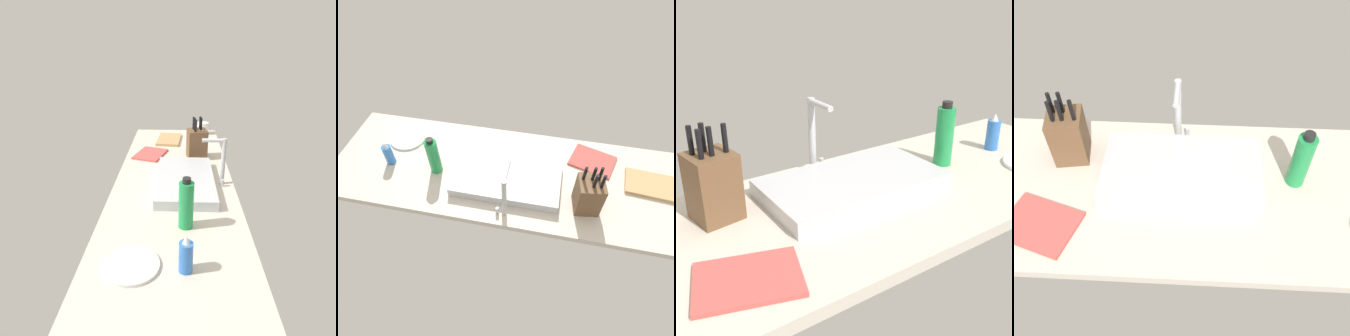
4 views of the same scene
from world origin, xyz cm
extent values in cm
cube|color=beige|center=(0.00, 0.00, 1.75)|extent=(198.64, 64.48, 3.50)
cube|color=#B7BABF|center=(2.39, 6.00, 6.04)|extent=(54.44, 30.16, 5.08)
cylinder|color=#B7BABF|center=(-0.10, 25.83, 16.26)|extent=(2.40, 2.40, 25.53)
cylinder|color=#B7BABF|center=(-0.10, 20.03, 28.03)|extent=(2.00, 11.61, 2.00)
cylinder|color=#B7BABF|center=(3.40, 25.83, 5.50)|extent=(1.60, 1.60, 4.00)
cube|color=brown|center=(-37.46, 13.93, 12.86)|extent=(13.17, 13.45, 18.72)
cylinder|color=black|center=(-40.03, 11.58, 26.07)|extent=(1.59, 1.59, 7.69)
cylinder|color=black|center=(-41.08, 15.76, 26.07)|extent=(1.59, 1.59, 7.69)
cylinder|color=black|center=(-37.19, 12.14, 26.07)|extent=(1.59, 1.59, 7.69)
cylinder|color=black|center=(-37.85, 16.20, 26.07)|extent=(1.59, 1.59, 7.69)
cylinder|color=black|center=(-33.26, 12.59, 26.07)|extent=(1.59, 1.59, 7.69)
cube|color=tan|center=(-71.38, -5.11, 4.40)|extent=(28.51, 18.66, 1.80)
cylinder|color=blue|center=(67.58, 5.27, 9.24)|extent=(4.93, 4.93, 11.48)
cone|color=silver|center=(67.58, 5.27, 16.38)|extent=(2.71, 2.71, 2.80)
cylinder|color=#1E8E47|center=(41.10, 5.69, 13.72)|extent=(6.27, 6.27, 20.44)
cylinder|color=black|center=(41.10, 5.69, 25.04)|extent=(3.45, 3.45, 2.20)
cylinder|color=silver|center=(66.30, -13.77, 4.10)|extent=(20.30, 20.30, 1.20)
cube|color=#CC4C47|center=(-41.09, -16.57, 4.10)|extent=(27.11, 23.41, 1.20)
camera|label=1|loc=(150.55, 2.32, 78.66)|focal=32.93mm
camera|label=2|loc=(-15.21, 97.90, 123.43)|focal=31.09mm
camera|label=3|loc=(-65.31, -88.46, 62.10)|focal=45.01mm
camera|label=4|loc=(6.77, -78.33, 106.18)|focal=40.76mm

